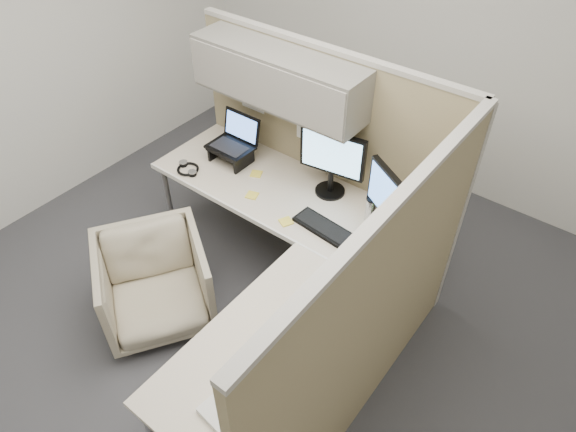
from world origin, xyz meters
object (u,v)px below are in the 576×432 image
Objects in this scene: office_chair at (154,280)px; keyboard at (327,230)px; desk at (279,249)px; monitor_left at (332,158)px.

keyboard reaches higher than office_chair.
desk is at bearing -116.92° from keyboard.
office_chair is at bearing -130.04° from monitor_left.
office_chair is at bearing -145.13° from desk.
monitor_left is at bearing 93.19° from desk.
monitor_left reaches higher than desk.
office_chair is at bearing -133.68° from keyboard.
keyboard is (0.84, 0.73, 0.39)m from office_chair.
monitor_left reaches higher than keyboard.
keyboard is (0.17, 0.27, 0.05)m from desk.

